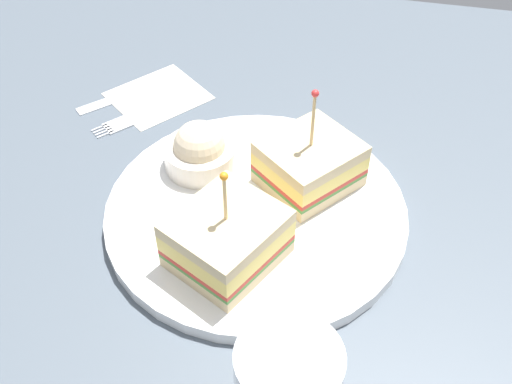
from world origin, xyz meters
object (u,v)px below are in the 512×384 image
at_px(sandwich_half_back, 227,239).
at_px(napkin, 158,96).
at_px(plate, 256,212).
at_px(knife, 124,95).
at_px(fork, 135,117).
at_px(coleslaw_bowl, 200,151).
at_px(sandwich_half_front, 309,164).

xyz_separation_m(sandwich_half_back, napkin, (0.23, 0.15, -0.04)).
distance_m(plate, knife, 0.25).
distance_m(fork, knife, 0.05).
relative_size(sandwich_half_back, knife, 1.11).
bearing_deg(coleslaw_bowl, napkin, 36.20).
distance_m(plate, sandwich_half_back, 0.07).
bearing_deg(fork, plate, -125.65).
bearing_deg(knife, sandwich_half_front, -115.37).
bearing_deg(plate, napkin, 43.08).
bearing_deg(knife, plate, -128.85).
relative_size(coleslaw_bowl, napkin, 0.70).
bearing_deg(fork, knife, 36.92).
distance_m(coleslaw_bowl, knife, 0.17).
distance_m(sandwich_half_back, napkin, 0.28).
bearing_deg(knife, napkin, -76.91).
relative_size(sandwich_half_back, coleslaw_bowl, 1.60).
relative_size(sandwich_half_front, coleslaw_bowl, 1.58).
xyz_separation_m(coleslaw_bowl, fork, (0.08, 0.10, -0.03)).
bearing_deg(sandwich_half_back, coleslaw_bowl, 26.97).
relative_size(napkin, fork, 0.95).
relative_size(sandwich_half_front, fork, 1.06).
height_order(coleslaw_bowl, fork, coleslaw_bowl).
height_order(plate, napkin, plate).
height_order(sandwich_half_front, sandwich_half_back, sandwich_half_front).
height_order(napkin, knife, knife).
distance_m(coleslaw_bowl, fork, 0.13).
bearing_deg(sandwich_half_back, plate, -9.26).
xyz_separation_m(sandwich_half_front, fork, (0.08, 0.21, -0.04)).
height_order(plate, knife, plate).
distance_m(plate, napkin, 0.23).
relative_size(plate, fork, 2.66).
bearing_deg(plate, sandwich_half_front, -43.78).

